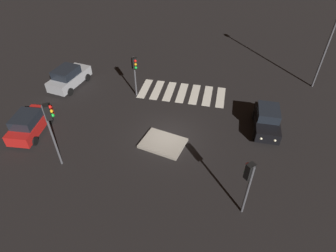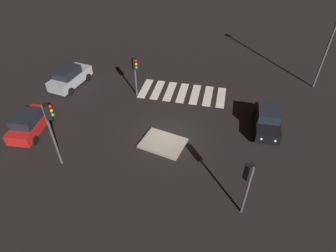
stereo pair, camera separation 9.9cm
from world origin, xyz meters
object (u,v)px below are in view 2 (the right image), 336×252
(car_silver, at_px, (70,77))
(traffic_light_east, at_px, (135,68))
(car_red, at_px, (30,123))
(traffic_light_north, at_px, (50,121))
(traffic_light_west, at_px, (248,177))
(traffic_island, at_px, (163,143))
(car_black, at_px, (267,120))

(car_silver, xyz_separation_m, traffic_light_east, (-6.51, 0.29, 1.84))
(car_red, bearing_deg, car_silver, -2.40)
(traffic_light_north, relative_size, traffic_light_west, 1.27)
(traffic_light_north, xyz_separation_m, traffic_light_west, (-11.55, 1.18, -0.76))
(traffic_light_east, relative_size, traffic_light_west, 0.99)
(car_red, distance_m, car_silver, 6.71)
(car_red, bearing_deg, traffic_island, -89.99)
(car_black, bearing_deg, car_silver, -98.51)
(car_red, distance_m, traffic_light_north, 5.23)
(traffic_light_west, bearing_deg, traffic_light_east, -2.86)
(car_black, bearing_deg, traffic_island, -65.44)
(traffic_island, distance_m, car_red, 9.92)
(car_black, height_order, traffic_light_north, traffic_light_north)
(car_silver, bearing_deg, traffic_light_east, -82.92)
(car_black, distance_m, traffic_light_east, 11.24)
(traffic_light_east, distance_m, traffic_light_west, 13.48)
(car_red, xyz_separation_m, car_black, (-17.07, -4.14, -0.01))
(traffic_light_west, bearing_deg, car_red, 31.66)
(car_silver, bearing_deg, car_black, -88.76)
(traffic_light_east, bearing_deg, car_black, 39.11)
(traffic_island, bearing_deg, car_red, 4.82)
(traffic_island, distance_m, car_silver, 11.75)
(car_red, height_order, car_black, car_red)
(car_black, xyz_separation_m, traffic_light_west, (1.72, 7.65, 1.96))
(car_red, bearing_deg, car_black, -81.18)
(traffic_light_north, distance_m, traffic_light_west, 11.63)
(car_red, bearing_deg, traffic_light_north, -126.42)
(car_black, xyz_separation_m, traffic_light_east, (10.84, -2.28, 1.92))
(traffic_island, xyz_separation_m, car_red, (9.86, 0.83, 0.77))
(traffic_island, xyz_separation_m, car_silver, (10.14, -5.88, 0.84))
(car_black, relative_size, traffic_light_north, 0.85)
(car_silver, bearing_deg, traffic_light_west, -113.52)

